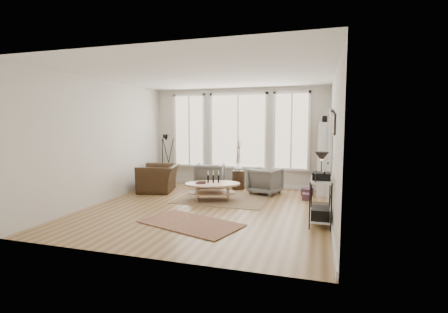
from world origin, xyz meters
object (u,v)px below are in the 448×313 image
(low_shelf, at_px, (321,195))
(side_table, at_px, (238,164))
(coffee_table, at_px, (212,187))
(armchair_right, at_px, (265,181))
(bookcase, at_px, (324,158))
(armchair_left, at_px, (210,176))
(accent_chair, at_px, (159,178))

(low_shelf, relative_size, side_table, 0.87)
(coffee_table, distance_m, armchair_right, 1.58)
(bookcase, bearing_deg, armchair_right, -167.07)
(low_shelf, distance_m, armchair_left, 3.87)
(armchair_right, xyz_separation_m, side_table, (-0.84, 0.39, 0.38))
(bookcase, distance_m, accent_chair, 4.47)
(low_shelf, xyz_separation_m, coffee_table, (-2.52, 1.05, -0.18))
(armchair_left, height_order, side_table, side_table)
(low_shelf, bearing_deg, bookcase, 88.72)
(armchair_right, height_order, accent_chair, accent_chair)
(armchair_left, bearing_deg, bookcase, 172.05)
(bookcase, distance_m, side_table, 2.32)
(coffee_table, distance_m, side_table, 1.60)
(low_shelf, height_order, side_table, side_table)
(armchair_right, bearing_deg, coffee_table, 63.01)
(bookcase, height_order, coffee_table, bookcase)
(armchair_left, height_order, armchair_right, armchair_left)
(coffee_table, height_order, armchair_right, armchair_right)
(accent_chair, bearing_deg, coffee_table, 57.73)
(armchair_left, xyz_separation_m, armchair_right, (1.63, -0.20, -0.03))
(low_shelf, bearing_deg, side_table, 131.17)
(coffee_table, height_order, accent_chair, accent_chair)
(low_shelf, bearing_deg, armchair_left, 141.97)
(coffee_table, relative_size, armchair_left, 1.90)
(bookcase, xyz_separation_m, armchair_right, (-1.47, -0.34, -0.61))
(side_table, bearing_deg, armchair_left, -166.28)
(bookcase, relative_size, armchair_left, 2.53)
(coffee_table, distance_m, accent_chair, 1.86)
(coffee_table, bearing_deg, armchair_right, 45.46)
(armchair_left, bearing_deg, armchair_right, 162.51)
(armchair_right, distance_m, accent_chair, 2.93)
(armchair_right, bearing_deg, side_table, -7.62)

